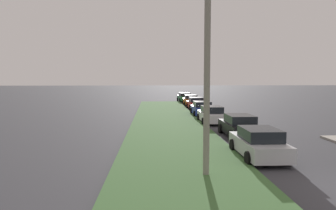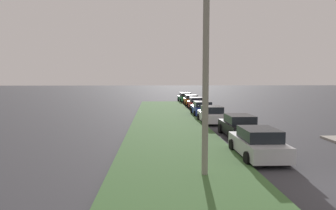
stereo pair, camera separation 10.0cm
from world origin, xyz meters
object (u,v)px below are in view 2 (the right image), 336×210
Objects in this scene: parked_car_white at (212,115)px; parked_car_orange at (191,100)px; parked_car_silver at (258,143)px; parked_car_blue at (202,109)px; parked_car_green at (185,97)px; parked_car_red at (196,103)px; streetlight at (215,64)px; parked_car_black at (239,126)px.

parked_car_white is 17.54m from parked_car_orange.
parked_car_white is (11.62, 0.07, 0.00)m from parked_car_silver.
parked_car_blue is 18.60m from parked_car_green.
parked_car_orange is at bearing 178.76° from parked_car_green.
parked_car_red is (6.67, -0.32, 0.00)m from parked_car_blue.
streetlight is at bearing 169.83° from parked_car_white.
parked_car_silver is at bearing -44.88° from streetlight.
parked_car_blue is (5.34, -0.03, 0.00)m from parked_car_white.
parked_car_blue is (11.60, 0.60, 0.00)m from parked_car_black.
parked_car_green is (35.56, -0.07, 0.00)m from parked_car_silver.
parked_car_silver is 23.64m from parked_car_red.
parked_car_white is at bearing 0.42° from parked_car_silver.
streetlight is at bearing 172.58° from parked_car_blue.
parked_car_red is 0.98× the size of parked_car_green.
parked_car_blue is 20.18m from streetlight.
parked_car_green is (23.94, -0.14, 0.00)m from parked_car_white.
parked_car_black is 0.58× the size of streetlight.
parked_car_red is 11.92m from parked_car_green.
parked_car_black is (5.36, -0.56, 0.00)m from parked_car_silver.
parked_car_silver is at bearing -179.46° from parked_car_white.
parked_car_orange is 32.20m from streetlight.
parked_car_black is 23.79m from parked_car_orange.
parked_car_orange is 0.57× the size of streetlight.
parked_car_red is 5.52m from parked_car_orange.
parked_car_white is 1.00× the size of parked_car_orange.
parked_car_black is 11.61m from parked_car_blue.
streetlight is (-38.26, 2.76, 3.67)m from parked_car_green.
parked_car_blue is at bearing 178.34° from parked_car_orange.
parked_car_white is at bearing 178.75° from parked_car_orange.
parked_car_blue is at bearing 176.37° from parked_car_green.
parked_car_white is 1.00× the size of parked_car_blue.
streetlight reaches higher than parked_car_blue.
parked_car_silver and parked_car_orange have the same top height.
parked_car_green is at bearing -0.06° from parked_car_silver.
parked_car_orange is (12.19, -0.34, 0.00)m from parked_car_blue.
streetlight is at bearing 172.61° from parked_car_green.
parked_car_blue is 1.00× the size of parked_car_red.
parked_car_green is at bearing 0.66° from parked_car_red.
parked_car_black and parked_car_orange have the same top height.
parked_car_red is 0.57× the size of streetlight.
parked_car_red is (18.27, 0.28, 0.00)m from parked_car_black.
parked_car_white is at bearing 176.39° from parked_car_green.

